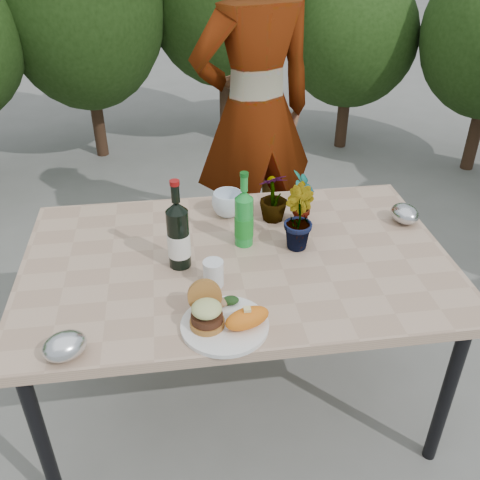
{
  "coord_description": "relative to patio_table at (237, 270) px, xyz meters",
  "views": [
    {
      "loc": [
        -0.22,
        -1.64,
        1.9
      ],
      "look_at": [
        0.0,
        -0.08,
        0.88
      ],
      "focal_mm": 40.0,
      "sensor_mm": 36.0,
      "label": 1
    }
  ],
  "objects": [
    {
      "name": "shrub_hedge",
      "position": [
        0.05,
        1.58,
        0.45
      ],
      "size": [
        7.01,
        5.09,
        2.24
      ],
      "color": "#382316",
      "rests_on": "ground"
    },
    {
      "name": "person",
      "position": [
        0.23,
        1.01,
        0.25
      ],
      "size": [
        0.78,
        0.62,
        1.89
      ],
      "primitive_type": "imported",
      "rotation": [
        0.0,
        0.0,
        3.42
      ],
      "color": "#906248",
      "rests_on": "ground"
    },
    {
      "name": "blue_bowl",
      "position": [
        0.0,
        0.32,
        0.11
      ],
      "size": [
        0.17,
        0.17,
        0.11
      ],
      "primitive_type": "imported",
      "rotation": [
        0.0,
        0.0,
        -0.39
      ],
      "color": "white",
      "rests_on": "patio_table"
    },
    {
      "name": "foil_packet_right",
      "position": [
        0.72,
        0.16,
        0.1
      ],
      "size": [
        0.13,
        0.15,
        0.08
      ],
      "primitive_type": "ellipsoid",
      "rotation": [
        0.0,
        0.0,
        1.78
      ],
      "color": "#BBBEC2",
      "rests_on": "patio_table"
    },
    {
      "name": "dinner_plate",
      "position": [
        -0.09,
        -0.38,
        0.06
      ],
      "size": [
        0.28,
        0.28,
        0.01
      ],
      "primitive_type": "cylinder",
      "color": "white",
      "rests_on": "patio_table"
    },
    {
      "name": "ground",
      "position": [
        0.0,
        0.0,
        -0.69
      ],
      "size": [
        80.0,
        80.0,
        0.0
      ],
      "primitive_type": "plane",
      "color": "slate",
      "rests_on": "ground"
    },
    {
      "name": "grilled_veg",
      "position": [
        -0.07,
        -0.28,
        0.09
      ],
      "size": [
        0.08,
        0.05,
        0.03
      ],
      "color": "olive",
      "rests_on": "dinner_plate"
    },
    {
      "name": "seedling_left",
      "position": [
        0.29,
        0.21,
        0.18
      ],
      "size": [
        0.13,
        0.15,
        0.24
      ],
      "primitive_type": "imported",
      "rotation": [
        0.0,
        0.0,
        1.09
      ],
      "color": "#2F5E20",
      "rests_on": "patio_table"
    },
    {
      "name": "sparkling_water",
      "position": [
        0.04,
        0.09,
        0.17
      ],
      "size": [
        0.07,
        0.07,
        0.31
      ],
      "rotation": [
        0.0,
        0.0,
        0.3
      ],
      "color": "green",
      "rests_on": "patio_table"
    },
    {
      "name": "patio_table",
      "position": [
        0.0,
        0.0,
        0.0
      ],
      "size": [
        1.6,
        1.0,
        0.75
      ],
      "color": "tan",
      "rests_on": "ground"
    },
    {
      "name": "burger_stack",
      "position": [
        -0.15,
        -0.36,
        0.12
      ],
      "size": [
        0.11,
        0.16,
        0.11
      ],
      "color": "#B7722D",
      "rests_on": "dinner_plate"
    },
    {
      "name": "foil_packet_left",
      "position": [
        -0.57,
        -0.44,
        0.1
      ],
      "size": [
        0.17,
        0.16,
        0.08
      ],
      "primitive_type": "ellipsoid",
      "rotation": [
        0.0,
        0.0,
        0.46
      ],
      "color": "silver",
      "rests_on": "patio_table"
    },
    {
      "name": "seedling_right",
      "position": [
        0.19,
        0.26,
        0.16
      ],
      "size": [
        0.14,
        0.14,
        0.21
      ],
      "primitive_type": "imported",
      "rotation": [
        0.0,
        0.0,
        3.38
      ],
      "color": "#22571D",
      "rests_on": "patio_table"
    },
    {
      "name": "wine_bottle",
      "position": [
        -0.21,
        -0.02,
        0.18
      ],
      "size": [
        0.08,
        0.08,
        0.35
      ],
      "rotation": [
        0.0,
        0.0,
        0.07
      ],
      "color": "black",
      "rests_on": "patio_table"
    },
    {
      "name": "sweet_potato",
      "position": [
        -0.02,
        -0.4,
        0.1
      ],
      "size": [
        0.17,
        0.12,
        0.06
      ],
      "primitive_type": "ellipsoid",
      "rotation": [
        0.0,
        0.0,
        0.35
      ],
      "color": "orange",
      "rests_on": "dinner_plate"
    },
    {
      "name": "plastic_cup",
      "position": [
        -0.1,
        -0.15,
        0.1
      ],
      "size": [
        0.07,
        0.07,
        0.09
      ],
      "primitive_type": "cylinder",
      "color": "silver",
      "rests_on": "patio_table"
    },
    {
      "name": "seedling_mid",
      "position": [
        0.24,
        0.05,
        0.18
      ],
      "size": [
        0.13,
        0.15,
        0.25
      ],
      "primitive_type": "imported",
      "rotation": [
        0.0,
        0.0,
        1.72
      ],
      "color": "#225F20",
      "rests_on": "patio_table"
    }
  ]
}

